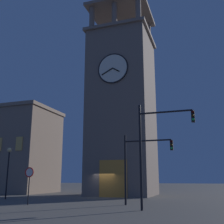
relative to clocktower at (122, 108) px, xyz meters
The scene contains 7 objects.
ground_plane 11.60m from the clocktower, 74.65° to the left, with size 200.00×200.00×0.00m, color #56544F.
clocktower is the anchor object (origin of this frame).
adjacent_wing_building 20.52m from the clocktower, ahead, with size 16.96×8.98×12.22m.
traffic_signal_near 15.03m from the clocktower, 112.65° to the left, with size 3.87×0.41×5.36m.
traffic_signal_mid 18.07m from the clocktower, 113.85° to the left, with size 3.67×0.41×6.87m.
street_lamp 15.34m from the clocktower, 47.21° to the left, with size 0.44×0.44×5.04m.
no_horn_sign 17.19m from the clocktower, 76.76° to the left, with size 0.78×0.14×2.84m.
Camera 1 is at (-10.95, 29.73, 1.94)m, focal length 44.69 mm.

